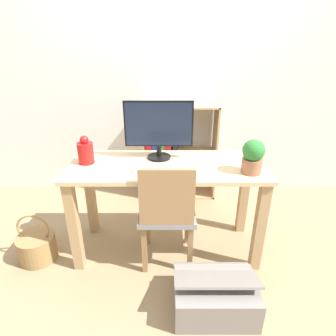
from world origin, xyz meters
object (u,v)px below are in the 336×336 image
Objects in this scene: bookshelf at (168,150)px; storage_box at (216,296)px; keyboard at (156,168)px; vase at (87,152)px; basket at (38,246)px; monitor at (160,127)px; potted_plant at (254,156)px; chair at (168,211)px.

bookshelf is 1.93× the size of storage_box.
keyboard is at bearing -94.78° from bookshelf.
bookshelf reaches higher than vase.
bookshelf is at bearing 85.22° from keyboard.
storage_box is (0.88, -0.62, -0.71)m from vase.
basket is at bearing -134.09° from bookshelf.
monitor is at bearing 116.42° from storage_box.
basket is at bearing 179.92° from potted_plant.
monitor is 0.60× the size of chair.
bookshelf reaches higher than potted_plant.
basket is at bearing -158.79° from vase.
basket is (-1.00, 0.04, -0.34)m from chair.
potted_plant is 1.73m from basket.
monitor reaches higher than keyboard.
keyboard is 1.46× the size of vase.
vase is 0.89× the size of potted_plant.
potted_plant reaches higher than storage_box.
basket reaches higher than storage_box.
keyboard is 0.66m from potted_plant.
potted_plant is at bearing -22.76° from monitor.
potted_plant reaches higher than vase.
storage_box is at bearing -120.21° from potted_plant.
monitor reaches higher than vase.
vase is (-0.50, 0.11, 0.08)m from keyboard.
potted_plant is 0.58× the size of basket.
monitor is 0.61m from chair.
keyboard is 0.59× the size of storage_box.
bookshelf is at bearing 85.75° from monitor.
chair is at bearing -2.13° from basket.
potted_plant is (0.62, -0.26, -0.12)m from monitor.
basket is at bearing -164.48° from monitor.
potted_plant is 0.69m from chair.
basket is (-0.99, -1.02, -0.40)m from bookshelf.
basket is 1.37m from storage_box.
bookshelf reaches higher than keyboard.
keyboard is 0.52m from vase.
keyboard is 1.30× the size of potted_plant.
bookshelf is (-0.01, 1.06, 0.06)m from chair.
monitor is 1.66× the size of keyboard.
storage_box is (0.30, -0.42, -0.34)m from chair.
bookshelf reaches higher than storage_box.
basket is (-0.41, -0.16, -0.71)m from vase.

